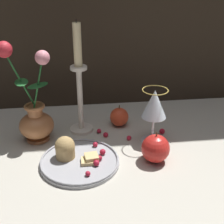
% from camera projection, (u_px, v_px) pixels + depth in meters
% --- Properties ---
extents(ground_plane, '(2.40, 2.40, 0.00)m').
position_uv_depth(ground_plane, '(92.00, 146.00, 0.98)').
color(ground_plane, '#B7B2A3').
rests_on(ground_plane, ground).
extents(vase, '(0.15, 0.11, 0.32)m').
position_uv_depth(vase, '(34.00, 114.00, 0.98)').
color(vase, '#B77042').
rests_on(vase, ground_plane).
extents(plate_with_pastries, '(0.23, 0.23, 0.08)m').
position_uv_depth(plate_with_pastries, '(76.00, 158.00, 0.89)').
color(plate_with_pastries, '#A3A3A8').
rests_on(plate_with_pastries, ground_plane).
extents(wine_glass, '(0.08, 0.08, 0.18)m').
position_uv_depth(wine_glass, '(154.00, 106.00, 0.95)').
color(wine_glass, silver).
rests_on(wine_glass, ground_plane).
extents(candlestick, '(0.08, 0.08, 0.37)m').
position_uv_depth(candlestick, '(79.00, 86.00, 0.99)').
color(candlestick, silver).
rests_on(candlestick, ground_plane).
extents(apple_beside_vase, '(0.08, 0.08, 0.09)m').
position_uv_depth(apple_beside_vase, '(156.00, 148.00, 0.89)').
color(apple_beside_vase, red).
rests_on(apple_beside_vase, ground_plane).
extents(apple_near_glass, '(0.07, 0.07, 0.08)m').
position_uv_depth(apple_near_glass, '(119.00, 117.00, 1.09)').
color(apple_near_glass, '#D14223').
rests_on(apple_near_glass, ground_plane).
extents(berry_near_plate, '(0.01, 0.01, 0.01)m').
position_uv_depth(berry_near_plate, '(99.00, 131.00, 1.05)').
color(berry_near_plate, '#AD192D').
rests_on(berry_near_plate, ground_plane).
extents(berry_front_center, '(0.02, 0.02, 0.02)m').
position_uv_depth(berry_front_center, '(129.00, 138.00, 1.01)').
color(berry_front_center, '#AD192D').
rests_on(berry_front_center, ground_plane).
extents(berry_by_glass_stem, '(0.02, 0.02, 0.02)m').
position_uv_depth(berry_by_glass_stem, '(106.00, 135.00, 1.02)').
color(berry_by_glass_stem, '#AD192D').
rests_on(berry_by_glass_stem, ground_plane).
extents(berry_under_candlestick, '(0.02, 0.02, 0.02)m').
position_uv_depth(berry_under_candlestick, '(162.00, 131.00, 1.04)').
color(berry_under_candlestick, '#AD192D').
rests_on(berry_under_candlestick, ground_plane).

